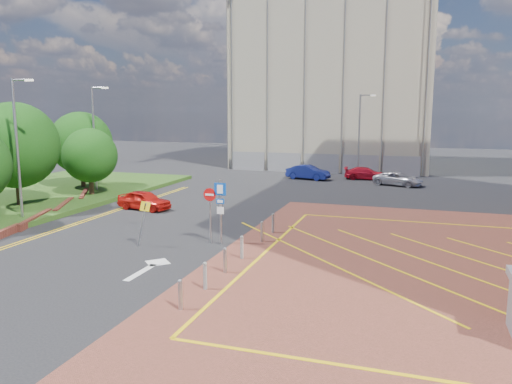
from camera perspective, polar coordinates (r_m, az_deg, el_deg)
The scene contains 18 objects.
ground at distance 24.01m, azimuth -6.04°, elevation -6.45°, with size 140.00×140.00×0.00m, color black.
grass_bed at distance 39.10m, azimuth -27.03°, elevation -1.03°, with size 14.00×32.00×0.30m, color #224215.
retaining_wall at distance 32.02m, azimuth -24.20°, elevation -2.85°, with size 6.06×20.33×0.40m.
tree_b at distance 36.18m, azimuth -25.82°, elevation 4.83°, with size 5.60×5.60×6.74m.
tree_c at distance 38.79m, azimuth -18.46°, elevation 3.98°, with size 4.00×4.00×4.90m.
tree_d at distance 42.93m, azimuth -19.37°, elevation 5.32°, with size 5.00×5.00×6.08m.
lamp_left_near at distance 31.87m, azimuth -25.57°, elevation 5.11°, with size 1.53×0.16×8.00m.
lamp_left_far at distance 40.85m, azimuth -17.95°, elevation 6.32°, with size 1.53×0.16×8.00m.
lamp_back at distance 49.41m, azimuth 11.80°, elevation 6.69°, with size 1.53×0.16×8.00m.
sign_cluster at distance 24.33m, azimuth -4.53°, elevation -1.49°, with size 1.17×0.12×3.20m.
warning_sign at distance 24.43m, azimuth -12.76°, elevation -2.91°, with size 0.72×0.41×2.25m.
bollard_row at distance 21.56m, azimuth -2.24°, elevation -6.96°, with size 0.14×11.14×0.90m.
construction_building at distance 61.96m, azimuth 9.42°, elevation 13.43°, with size 21.20×19.20×22.00m, color #B8B097.
construction_fence at distance 52.06m, azimuth 8.54°, elevation 3.21°, with size 21.60×0.06×2.00m, color gray.
car_red_left at distance 33.72m, azimuth -12.65°, elevation -0.91°, with size 1.50×3.72×1.27m, color red.
car_blue_back at distance 47.41m, azimuth 5.96°, elevation 2.26°, with size 1.43×4.11×1.35m, color navy.
car_red_back at distance 48.20m, azimuth 12.43°, elevation 2.09°, with size 1.62×3.97×1.15m, color red.
car_silver_back at distance 45.06m, azimuth 15.93°, elevation 1.45°, with size 1.93×4.18×1.16m, color silver.
Camera 1 is at (9.49, -21.06, 6.55)m, focal length 35.00 mm.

